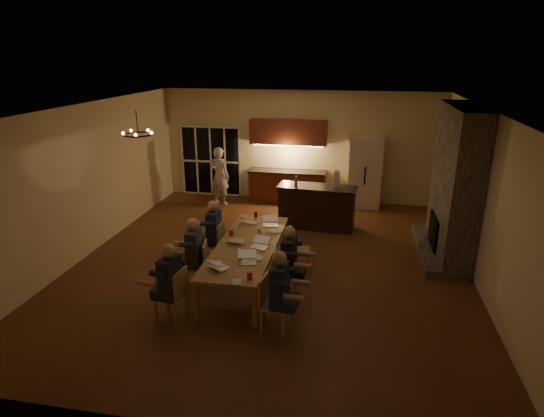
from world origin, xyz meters
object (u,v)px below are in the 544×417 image
Objects in this scene: person_left_far at (214,233)px; plate_far at (275,231)px; laptop_f at (270,221)px; standing_person at (220,176)px; plate_left at (216,263)px; bar_bottle at (296,181)px; mug_mid at (259,230)px; laptop_a at (219,262)px; laptop_b at (247,257)px; chair_right_mid at (286,275)px; laptop_e at (250,217)px; chair_right_near at (276,304)px; person_left_near at (171,284)px; redcup_near at (250,276)px; chair_left_far at (212,243)px; chandelier at (138,134)px; mug_front at (240,252)px; chair_left_near at (170,294)px; person_right_mid at (289,263)px; redcup_mid at (231,233)px; mug_back at (240,225)px; plate_near at (256,258)px; laptop_c at (236,236)px; chair_right_far at (299,250)px; laptop_d at (259,242)px; refrigerator at (365,173)px; dining_table at (247,262)px; bar_island at (317,207)px; can_cola at (256,215)px; person_left_mid at (194,254)px; person_right_near at (280,292)px; chair_left_mid at (195,265)px; bar_blender at (337,179)px.

person_left_far reaches higher than plate_far.
standing_person is at bearing 110.51° from laptop_f.
bar_bottle reaches higher than plate_left.
mug_mid is 1.61m from plate_left.
person_left_far is 1.75m from laptop_a.
laptop_b is 3.82m from bar_bottle.
laptop_e reaches higher than chair_right_mid.
chair_right_near is 1.71m from person_left_near.
chair_right_mid reaches higher than redcup_near.
chair_left_far is 1.06m from mug_mid.
chandelier is at bearing -137.57° from person_left_near.
mug_front is 0.54m from plate_left.
person_right_mid is (1.81, 1.00, 0.24)m from chair_left_near.
standing_person is at bearing 149.42° from bar_bottle.
chair_left_near is 7.42× the size of redcup_mid.
chair_left_near is at bearing -103.68° from mug_back.
bar_bottle is (-0.31, 3.52, 0.76)m from chair_right_mid.
chair_left_near is 1.00× the size of chair_right_mid.
chair_left_near is at bearing -140.25° from person_left_near.
bar_bottle is at bearing 86.53° from plate_near.
laptop_c is at bearing -1.40° from chandelier.
chair_right_far is 2.05m from redcup_near.
laptop_c is 0.53m from laptop_d.
mug_back is (-0.15, -0.31, -0.06)m from laptop_e.
laptop_b is at bearing -94.89° from bar_bottle.
chair_right_far is at bearing -0.72° from person_right_mid.
laptop_c reaches higher than chair_right_near.
chair_right_near is 2.32m from plate_far.
refrigerator is 0.63× the size of dining_table.
bar_bottle reaches higher than laptop_c.
dining_table is 31.91× the size of mug_mid.
redcup_mid is at bearing 160.00° from laptop_d.
chair_left_far is 2.26m from person_left_near.
laptop_c is 1.24× the size of plate_near.
bar_island is 2.62m from mug_back.
chair_left_far is 0.64× the size of person_left_near.
dining_table is at bearing 105.44° from redcup_near.
can_cola is at bearing 100.68° from redcup_near.
person_left_mid is 0.73m from plate_left.
chair_right_mid is at bearing 140.33° from laptop_e.
chair_left_far and chair_right_near have the same top height.
refrigerator is 3.56× the size of chandelier.
person_right_near is 11.50× the size of redcup_mid.
chair_left_mid is at bearing 89.08° from person_right_mid.
standing_person is 4.18× the size of bar_blender.
person_left_near is (0.04, -2.25, 0.24)m from chair_left_far.
laptop_e is 1.45× the size of plate_left.
person_left_near is 13.80× the size of mug_front.
person_right_near is 2.45× the size of chandelier.
person_left_mid is at bearing 63.51° from person_right_near.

